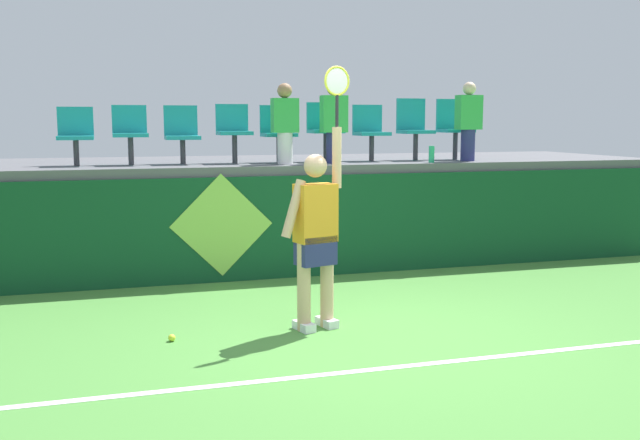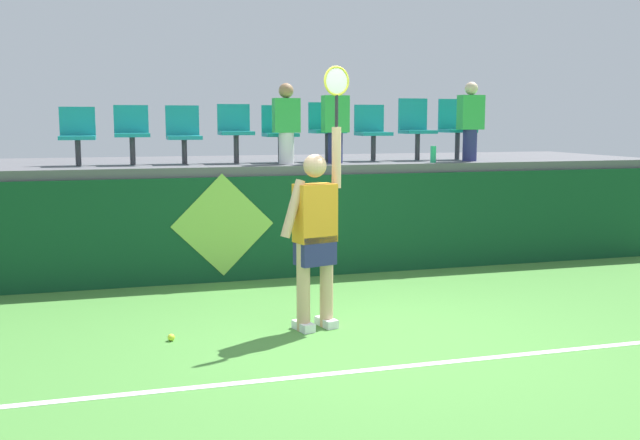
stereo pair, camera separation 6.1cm
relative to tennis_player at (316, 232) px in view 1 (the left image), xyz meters
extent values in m
plane|color=#478438|center=(0.40, -0.45, -0.95)|extent=(40.00, 40.00, 0.00)
cube|color=#0F4223|center=(0.40, 2.35, -0.29)|extent=(11.23, 0.20, 1.31)
cube|color=#56565B|center=(0.40, 3.79, 0.42)|extent=(11.23, 2.97, 0.12)
cube|color=white|center=(0.40, -1.26, -0.94)|extent=(10.10, 0.08, 0.01)
cube|color=white|center=(-0.13, -0.04, -0.91)|extent=(0.19, 0.28, 0.08)
cube|color=white|center=(0.12, 0.03, -0.91)|extent=(0.19, 0.28, 0.08)
cylinder|color=#DBAD84|center=(-0.13, -0.04, -0.52)|extent=(0.13, 0.13, 0.85)
cylinder|color=#DBAD84|center=(0.12, 0.03, -0.52)|extent=(0.13, 0.13, 0.85)
cube|color=navy|center=(-0.01, 0.00, -0.18)|extent=(0.41, 0.31, 0.28)
cube|color=orange|center=(-0.01, 0.00, 0.18)|extent=(0.43, 0.31, 0.55)
sphere|color=#DBAD84|center=(-0.01, 0.00, 0.63)|extent=(0.22, 0.22, 0.22)
cylinder|color=#DBAD84|center=(-0.24, -0.07, 0.24)|extent=(0.27, 0.16, 0.55)
cylinder|color=#DBAD84|center=(0.23, 0.06, 0.70)|extent=(0.09, 0.09, 0.58)
cylinder|color=black|center=(0.23, 0.06, 1.14)|extent=(0.03, 0.03, 0.30)
torus|color=gold|center=(0.23, 0.06, 1.42)|extent=(0.28, 0.10, 0.28)
ellipsoid|color=silver|center=(0.23, 0.06, 1.42)|extent=(0.24, 0.08, 0.24)
sphere|color=#D1E533|center=(-1.38, -0.03, -0.91)|extent=(0.07, 0.07, 0.07)
cylinder|color=#26B272|center=(2.36, 2.48, 0.59)|extent=(0.08, 0.08, 0.23)
cylinder|color=#38383D|center=(-2.25, 3.09, 0.64)|extent=(0.07, 0.07, 0.33)
cube|color=teal|center=(-2.25, 3.09, 0.83)|extent=(0.44, 0.42, 0.05)
cube|color=teal|center=(-2.25, 3.28, 1.04)|extent=(0.44, 0.04, 0.37)
cylinder|color=#38383D|center=(-1.58, 3.09, 0.66)|extent=(0.07, 0.07, 0.36)
cube|color=teal|center=(-1.58, 3.09, 0.86)|extent=(0.44, 0.42, 0.05)
cube|color=teal|center=(-1.58, 3.28, 1.07)|extent=(0.44, 0.04, 0.36)
cylinder|color=#38383D|center=(-0.92, 3.09, 0.64)|extent=(0.07, 0.07, 0.32)
cube|color=teal|center=(-0.92, 3.09, 0.83)|extent=(0.44, 0.42, 0.05)
cube|color=teal|center=(-0.92, 3.28, 1.05)|extent=(0.44, 0.04, 0.40)
cylinder|color=#38383D|center=(-0.24, 3.09, 0.67)|extent=(0.07, 0.07, 0.38)
cube|color=teal|center=(-0.24, 3.09, 0.88)|extent=(0.44, 0.42, 0.05)
cube|color=teal|center=(-0.24, 3.28, 1.09)|extent=(0.44, 0.04, 0.36)
cylinder|color=#38383D|center=(0.37, 3.09, 0.66)|extent=(0.07, 0.07, 0.35)
cube|color=teal|center=(0.37, 3.09, 0.86)|extent=(0.44, 0.42, 0.05)
cube|color=teal|center=(0.37, 3.28, 1.07)|extent=(0.44, 0.04, 0.38)
cylinder|color=#38383D|center=(1.04, 3.09, 0.68)|extent=(0.07, 0.07, 0.40)
cube|color=teal|center=(1.04, 3.09, 0.90)|extent=(0.44, 0.42, 0.05)
cube|color=teal|center=(1.04, 3.28, 1.11)|extent=(0.44, 0.04, 0.38)
cylinder|color=#38383D|center=(1.72, 3.09, 0.66)|extent=(0.07, 0.07, 0.36)
cube|color=teal|center=(1.72, 3.09, 0.86)|extent=(0.44, 0.42, 0.05)
cube|color=teal|center=(1.72, 3.28, 1.08)|extent=(0.44, 0.04, 0.38)
cylinder|color=#38383D|center=(2.39, 3.09, 0.67)|extent=(0.07, 0.07, 0.38)
cube|color=teal|center=(2.39, 3.09, 0.89)|extent=(0.44, 0.42, 0.05)
cube|color=teal|center=(2.39, 3.28, 1.14)|extent=(0.44, 0.04, 0.45)
cylinder|color=#38383D|center=(3.02, 3.09, 0.68)|extent=(0.07, 0.07, 0.40)
cube|color=teal|center=(3.02, 3.09, 0.90)|extent=(0.44, 0.42, 0.05)
cube|color=teal|center=(3.02, 3.28, 1.15)|extent=(0.44, 0.04, 0.44)
cylinder|color=white|center=(0.37, 2.74, 0.69)|extent=(0.20, 0.20, 0.41)
cube|color=green|center=(0.37, 2.74, 1.11)|extent=(0.34, 0.20, 0.45)
sphere|color=#A87A56|center=(0.37, 2.74, 1.43)|extent=(0.19, 0.19, 0.19)
cylinder|color=navy|center=(3.02, 2.71, 0.70)|extent=(0.20, 0.20, 0.44)
cube|color=green|center=(3.02, 2.71, 1.16)|extent=(0.34, 0.20, 0.48)
sphere|color=beige|center=(3.02, 2.71, 1.49)|extent=(0.18, 0.18, 0.18)
cylinder|color=navy|center=(1.04, 2.72, 0.69)|extent=(0.20, 0.20, 0.41)
cube|color=green|center=(1.04, 2.72, 1.14)|extent=(0.34, 0.20, 0.49)
sphere|color=brown|center=(1.04, 2.72, 1.47)|extent=(0.19, 0.19, 0.19)
cube|color=#0F4223|center=(-0.56, 2.25, -0.94)|extent=(0.90, 0.01, 0.00)
plane|color=#8CC64C|center=(-0.56, 2.24, -0.23)|extent=(1.27, 0.00, 1.27)
camera|label=1|loc=(-1.87, -6.45, 1.04)|focal=40.20mm
camera|label=2|loc=(-1.81, -6.47, 1.04)|focal=40.20mm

